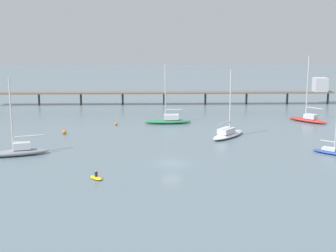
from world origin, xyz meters
The scene contains 10 objects.
ground_plane centered at (0.00, 0.00, 0.00)m, with size 400.00×400.00×0.00m, color slate.
pier centered at (10.89, 53.64, 3.44)m, with size 83.76×3.41×6.55m.
sailboat_gray centered at (-22.23, 4.66, 0.79)m, with size 9.24×4.69×11.37m.
sailboat_red centered at (28.31, 29.84, 0.76)m, with size 7.21×7.93×13.13m.
sailboat_white centered at (10.14, 16.15, 0.72)m, with size 7.57×8.73×11.49m.
sailboat_blue centered at (23.75, 4.31, 0.53)m, with size 5.62×5.16×7.99m.
sailboat_green centered at (0.36, 28.99, 0.73)m, with size 9.22×2.79×11.53m.
dinghy_yellow centered at (-9.48, -6.94, 0.23)m, with size 2.15×2.36×1.14m.
mooring_buoy_near centered at (-18.24, 19.38, 0.37)m, with size 0.74×0.74×0.74m, color orange.
mooring_buoy_far centered at (-9.78, 27.31, 0.29)m, with size 0.58×0.58×0.58m, color orange.
Camera 1 is at (-2.25, -63.03, 17.65)m, focal length 51.00 mm.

